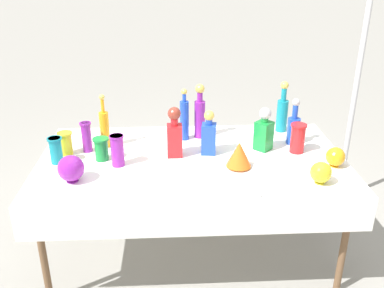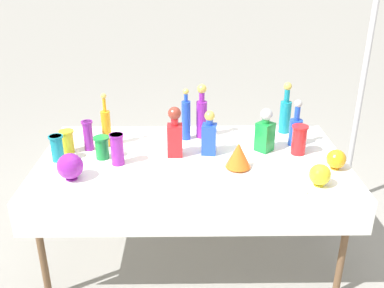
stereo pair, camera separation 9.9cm
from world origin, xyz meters
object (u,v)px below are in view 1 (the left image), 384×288
Objects in this scene: tall_bottle_3 at (200,114)px; square_decanter_2 at (175,134)px; slender_vase_0 at (86,136)px; tall_bottle_2 at (294,127)px; square_decanter_0 at (264,131)px; slender_vase_4 at (298,137)px; slender_vase_5 at (101,148)px; round_bowl_2 at (71,168)px; round_bowl_0 at (321,173)px; cardboard_box_behind_right at (240,161)px; square_decanter_1 at (209,135)px; fluted_vase_0 at (239,154)px; canopy_pole at (352,110)px; tall_bottle_0 at (184,118)px; slender_vase_3 at (66,143)px; slender_vase_1 at (117,150)px; tall_bottle_1 at (282,111)px; tall_bottle_4 at (105,127)px; cardboard_box_behind_left at (224,159)px; round_bowl_1 at (335,157)px; slender_vase_2 at (56,149)px.

tall_bottle_3 is 0.37m from square_decanter_2.
tall_bottle_2 is at bearing 2.40° from slender_vase_0.
square_decanter_0 is 1.51× the size of slender_vase_4.
slender_vase_5 is 0.92× the size of round_bowl_2.
round_bowl_2 reaches higher than round_bowl_0.
slender_vase_0 is 1.04× the size of slender_vase_4.
square_decanter_1 is at bearing -110.98° from cardboard_box_behind_right.
slender_vase_5 is at bearing -151.98° from tall_bottle_3.
fluted_vase_0 is 1.33m from canopy_pole.
fluted_vase_0 is (1.01, -0.30, -0.02)m from slender_vase_0.
tall_bottle_0 is 0.85m from slender_vase_3.
slender_vase_0 is 1.56m from round_bowl_0.
tall_bottle_0 is 0.58m from fluted_vase_0.
round_bowl_2 is at bearing -115.68° from slender_vase_5.
slender_vase_0 is 0.33m from slender_vase_1.
tall_bottle_1 reaches higher than tall_bottle_4.
tall_bottle_2 is 1.35m from slender_vase_5.
square_decanter_0 and square_decanter_1 have the same top height.
tall_bottle_1 reaches higher than square_decanter_0.
canopy_pole is (0.62, 0.45, -0.04)m from tall_bottle_2.
tall_bottle_1 is 1.86× the size of slender_vase_0.
tall_bottle_0 is 0.58m from square_decanter_0.
tall_bottle_4 is 1.11m from square_decanter_0.
tall_bottle_3 is 0.69m from tall_bottle_4.
slender_vase_3 is at bearing -154.86° from tall_bottle_4.
tall_bottle_0 reaches higher than fluted_vase_0.
tall_bottle_3 is at bearing 11.88° from tall_bottle_4.
canopy_pole reaches higher than slender_vase_1.
square_decanter_2 is at bearing -169.28° from tall_bottle_2.
tall_bottle_0 reaches higher than cardboard_box_behind_left.
tall_bottle_2 reaches higher than round_bowl_1.
tall_bottle_3 is 1.18× the size of square_decanter_2.
canopy_pole reaches higher than slender_vase_5.
slender_vase_3 is (0.03, 0.13, -0.01)m from slender_vase_2.
tall_bottle_1 reaches higher than fluted_vase_0.
tall_bottle_1 reaches higher than round_bowl_2.
slender_vase_0 is (-1.43, -0.31, -0.05)m from tall_bottle_1.
slender_vase_4 is at bearing 3.01° from slender_vase_2.
slender_vase_0 is 0.14m from slender_vase_3.
square_decanter_2 is at bearing -153.90° from tall_bottle_1.
slender_vase_4 is (0.84, 0.01, -0.05)m from square_decanter_2.
tall_bottle_1 is at bearing 57.95° from square_decanter_0.
slender_vase_5 is at bearing -21.25° from slender_vase_3.
slender_vase_0 is at bearing 163.62° from fluted_vase_0.
slender_vase_0 is (-0.84, 0.07, -0.02)m from square_decanter_1.
square_decanter_0 is 2.01× the size of slender_vase_5.
slender_vase_2 is at bearing -163.10° from canopy_pole.
canopy_pole is at bearing 25.29° from square_decanter_1.
tall_bottle_0 reaches higher than slender_vase_2.
tall_bottle_3 is 2.54× the size of slender_vase_3.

